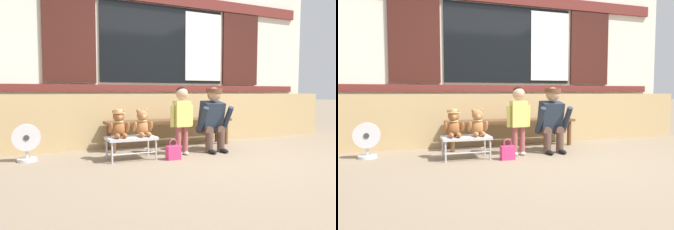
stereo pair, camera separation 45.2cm
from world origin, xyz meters
The scene contains 11 objects.
ground_plane centered at (0.00, 0.00, 0.00)m, with size 60.00×60.00×0.00m, color #84725B.
brick_low_wall centered at (0.00, 1.43, 0.42)m, with size 6.53×0.25×0.85m, color tan.
shop_facade centered at (0.00, 1.94, 1.68)m, with size 6.67×0.26×3.34m.
wooden_bench_long centered at (-0.23, 1.06, 0.37)m, with size 2.10×0.40×0.44m.
small_display_bench centered at (-1.10, 0.39, 0.27)m, with size 0.64×0.36×0.30m.
teddy_bear_with_hat centered at (-1.26, 0.39, 0.47)m, with size 0.28×0.27×0.36m.
teddy_bear_plain centered at (-0.94, 0.39, 0.46)m, with size 0.28×0.26×0.36m.
child_standing centered at (-0.35, 0.40, 0.59)m, with size 0.35×0.18×0.96m.
adult_crouching centered at (0.19, 0.46, 0.48)m, with size 0.50×0.49×0.95m.
handbag_on_ground centered at (-0.59, 0.17, 0.10)m, with size 0.18×0.11×0.27m.
floor_fan centered at (-2.35, 0.81, 0.24)m, with size 0.34×0.24×0.48m.
Camera 1 is at (-2.28, -3.49, 0.88)m, focal length 33.31 mm.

